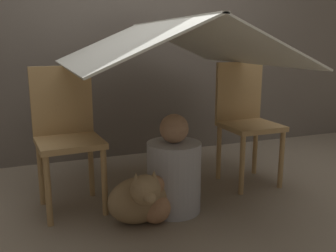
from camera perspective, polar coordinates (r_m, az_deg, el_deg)
ground_plane at (r=2.49m, az=1.53°, el=-11.98°), size 8.80×8.80×0.00m
wall_back at (r=3.44m, az=-6.38°, el=16.14°), size 7.00×0.05×2.50m
chair_left at (r=2.42m, az=-15.17°, el=-0.78°), size 0.41×0.41×0.89m
chair_right at (r=2.84m, az=11.73°, el=1.36°), size 0.39×0.39×0.89m
sheet_canopy at (r=2.44m, az=0.00°, el=12.59°), size 1.29×1.48×0.29m
person_front at (r=2.33m, az=0.92°, el=-7.05°), size 0.33×0.33×0.62m
dog at (r=2.18m, az=-4.28°, el=-10.88°), size 0.37×0.35×0.36m
floor_cushion at (r=2.52m, az=-2.02°, el=-10.45°), size 0.32×0.26×0.10m
plush_toy at (r=2.23m, az=-1.96°, el=-11.74°), size 0.18×0.18×0.29m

